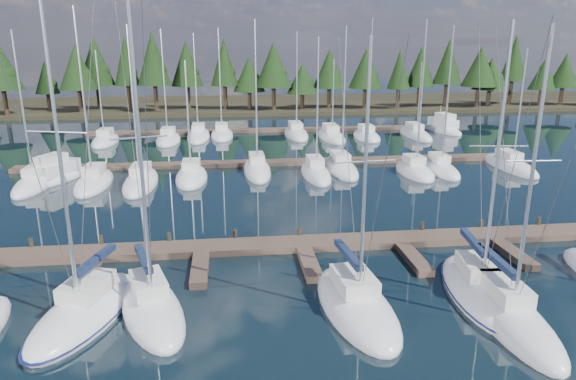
{
  "coord_description": "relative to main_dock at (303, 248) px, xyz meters",
  "views": [
    {
      "loc": [
        -4.28,
        -10.78,
        12.04
      ],
      "look_at": [
        -0.36,
        22.0,
        2.48
      ],
      "focal_mm": 32.0,
      "sensor_mm": 36.0,
      "label": 1
    }
  ],
  "objects": [
    {
      "name": "front_sailboat_2",
      "position": [
        -8.0,
        -6.44,
        0.11
      ],
      "size": [
        4.75,
        7.92,
        15.02
      ],
      "color": "silver",
      "rests_on": "ground"
    },
    {
      "name": "back_sailboat_rows",
      "position": [
        0.44,
        27.39,
        0.06
      ],
      "size": [
        46.92,
        32.64,
        15.63
      ],
      "color": "silver",
      "rests_on": "ground"
    },
    {
      "name": "ground",
      "position": [
        0.0,
        12.64,
        -0.2
      ],
      "size": [
        260.0,
        260.0,
        0.0
      ],
      "primitive_type": "plane",
      "color": "black",
      "rests_on": "ground"
    },
    {
      "name": "front_sailboat_1",
      "position": [
        -10.96,
        -6.4,
        0.09
      ],
      "size": [
        5.27,
        8.73,
        15.56
      ],
      "color": "silver",
      "rests_on": "ground"
    },
    {
      "name": "far_shore",
      "position": [
        0.0,
        72.64,
        0.1
      ],
      "size": [
        220.0,
        30.0,
        0.6
      ],
      "primitive_type": "cube",
      "color": "#2D2819",
      "rests_on": "ground"
    },
    {
      "name": "main_dock",
      "position": [
        0.0,
        0.0,
        0.0
      ],
      "size": [
        44.0,
        6.13,
        0.9
      ],
      "color": "brown",
      "rests_on": "ground"
    },
    {
      "name": "tree_line",
      "position": [
        0.93,
        62.8,
        7.19
      ],
      "size": [
        185.07,
        11.85,
        13.16
      ],
      "color": "black",
      "rests_on": "far_shore"
    },
    {
      "name": "front_sailboat_5",
      "position": [
        7.95,
        -8.89,
        0.09
      ],
      "size": [
        2.94,
        8.84,
        13.51
      ],
      "color": "silver",
      "rests_on": "ground"
    },
    {
      "name": "motor_yacht_left",
      "position": [
        -19.73,
        18.83,
        0.24
      ],
      "size": [
        5.62,
        8.3,
        3.94
      ],
      "color": "silver",
      "rests_on": "ground"
    },
    {
      "name": "front_sailboat_3",
      "position": [
        1.41,
        -7.26,
        0.08
      ],
      "size": [
        3.74,
        8.32,
        13.1
      ],
      "color": "silver",
      "rests_on": "ground"
    },
    {
      "name": "front_sailboat_4",
      "position": [
        7.78,
        -6.5,
        0.08
      ],
      "size": [
        4.16,
        8.8,
        13.74
      ],
      "color": "silver",
      "rests_on": "ground"
    },
    {
      "name": "back_docks",
      "position": [
        0.0,
        32.23,
        -0.0
      ],
      "size": [
        50.0,
        21.8,
        0.4
      ],
      "color": "brown",
      "rests_on": "ground"
    },
    {
      "name": "motor_yacht_right",
      "position": [
        25.62,
        39.91,
        0.27
      ],
      "size": [
        4.14,
        8.77,
        4.21
      ],
      "color": "silver",
      "rests_on": "ground"
    }
  ]
}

